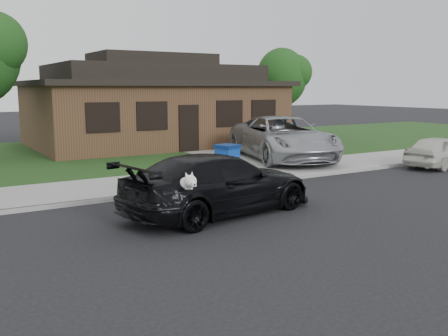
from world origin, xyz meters
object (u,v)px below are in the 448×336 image
recycling_bin (227,161)px  white_compact (439,151)px  sedan (219,184)px  minivan (283,138)px

recycling_bin → white_compact: bearing=-29.9°
sedan → minivan: size_ratio=0.85×
minivan → recycling_bin: bearing=-135.3°
minivan → recycling_bin: (-4.09, -2.30, -0.35)m
minivan → recycling_bin: minivan is taller
minivan → white_compact: (4.51, -4.04, -0.41)m
minivan → white_compact: minivan is taller
minivan → sedan: bearing=-122.7°
white_compact → minivan: bearing=36.9°
sedan → minivan: (6.54, 5.90, 0.28)m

